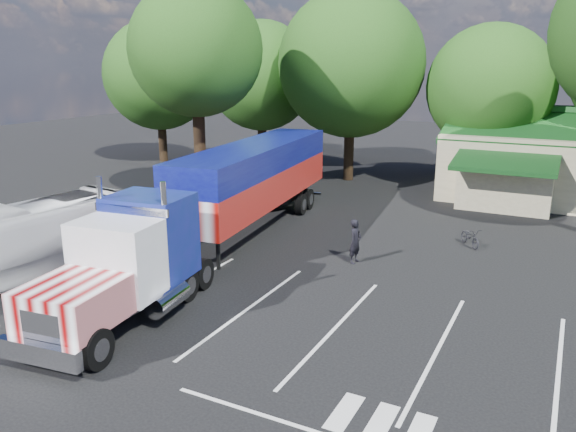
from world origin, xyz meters
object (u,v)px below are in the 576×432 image
at_px(bicycle, 470,237).
at_px(semi_truck, 231,192).
at_px(tour_bus, 8,245).
at_px(woman, 355,241).

bearing_deg(bicycle, semi_truck, 171.17).
relative_size(bicycle, tour_bus, 0.15).
xyz_separation_m(semi_truck, tour_bus, (-5.20, -7.44, -1.09)).
bearing_deg(semi_truck, tour_bus, -132.00).
height_order(woman, tour_bus, tour_bus).
relative_size(semi_truck, tour_bus, 2.06).
bearing_deg(woman, bicycle, -31.93).
distance_m(semi_truck, tour_bus, 9.15).
xyz_separation_m(semi_truck, bicycle, (9.62, 5.07, -2.13)).
distance_m(bicycle, tour_bus, 19.43).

